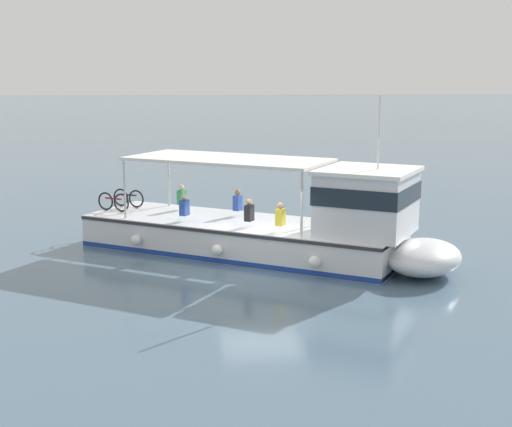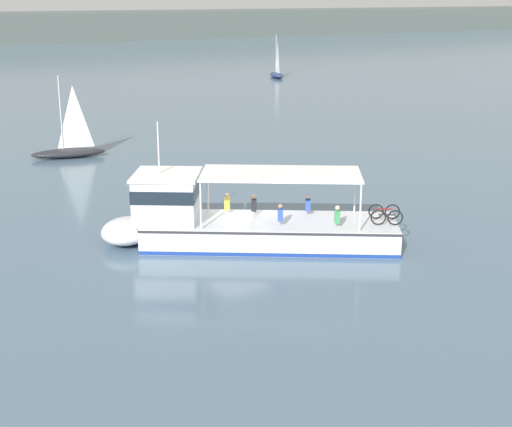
{
  "view_description": "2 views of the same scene",
  "coord_description": "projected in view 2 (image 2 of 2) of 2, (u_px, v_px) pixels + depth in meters",
  "views": [
    {
      "loc": [
        2.27,
        21.14,
        5.9
      ],
      "look_at": [
        -0.0,
        -1.83,
        1.4
      ],
      "focal_mm": 49.82,
      "sensor_mm": 36.0,
      "label": 1
    },
    {
      "loc": [
        -14.94,
        -28.46,
        10.4
      ],
      "look_at": [
        -0.0,
        -1.83,
        1.4
      ],
      "focal_mm": 52.33,
      "sensor_mm": 36.0,
      "label": 2
    }
  ],
  "objects": [
    {
      "name": "sailboat_horizon_east",
      "position": [
        277.0,
        73.0,
        96.64
      ],
      "size": [
        2.87,
        5.0,
        5.4
      ],
      "color": "navy",
      "rests_on": "ground"
    },
    {
      "name": "ferry_main",
      "position": [
        232.0,
        222.0,
        31.99
      ],
      "size": [
        12.42,
        9.35,
        5.32
      ],
      "color": "silver",
      "rests_on": "ground"
    },
    {
      "name": "sailboat_off_bow",
      "position": [
        69.0,
        149.0,
        49.24
      ],
      "size": [
        4.98,
        2.29,
        5.4
      ],
      "color": "#232328",
      "rests_on": "ground"
    },
    {
      "name": "ground_plane",
      "position": [
        236.0,
        233.0,
        33.76
      ],
      "size": [
        400.0,
        400.0,
        0.0
      ],
      "primitive_type": "plane",
      "color": "slate"
    }
  ]
}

